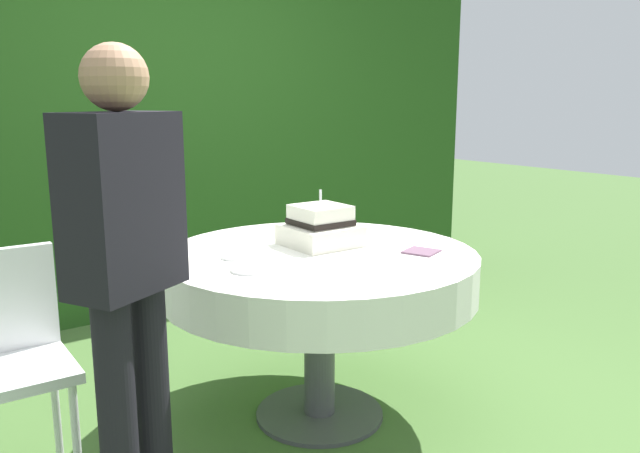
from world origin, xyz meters
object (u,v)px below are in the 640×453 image
garden_chair (8,347)px  serving_plate_left (400,237)px  serving_plate_near (250,270)px  standing_person (126,266)px  serving_plate_far (236,257)px  cake_table (319,275)px  wedding_cake (321,227)px  napkin_stack (421,252)px

garden_chair → serving_plate_left: bearing=-9.3°
serving_plate_near → standing_person: standing_person is taller
serving_plate_far → garden_chair: bearing=170.1°
cake_table → serving_plate_far: bearing=162.1°
serving_plate_near → standing_person: bearing=-160.1°
cake_table → serving_plate_near: serving_plate_near is taller
wedding_cake → napkin_stack: (0.27, -0.37, -0.08)m
cake_table → standing_person: (-0.95, -0.30, 0.25)m
serving_plate_far → standing_person: standing_person is taller
serving_plate_left → wedding_cake: bearing=163.8°
cake_table → garden_chair: (-1.22, 0.27, -0.13)m
wedding_cake → serving_plate_left: wedding_cake is taller
wedding_cake → serving_plate_far: bearing=178.5°
cake_table → serving_plate_left: (0.47, -0.01, 0.11)m
cake_table → serving_plate_left: serving_plate_left is taller
cake_table → serving_plate_left: size_ratio=11.88×
serving_plate_near → serving_plate_left: size_ratio=1.26×
serving_plate_near → serving_plate_left: 0.88m
cake_table → garden_chair: 1.26m
cake_table → serving_plate_near: (-0.41, -0.10, 0.11)m
serving_plate_left → napkin_stack: (-0.12, -0.26, -0.00)m
serving_plate_far → serving_plate_left: same height
serving_plate_near → cake_table: bearing=13.8°
cake_table → wedding_cake: bearing=51.8°
serving_plate_far → standing_person: bearing=-145.5°
serving_plate_left → garden_chair: garden_chair is taller
serving_plate_far → garden_chair: 0.92m
serving_plate_near → serving_plate_far: 0.22m
serving_plate_near → napkin_stack: serving_plate_near is taller
serving_plate_left → garden_chair: size_ratio=0.13×
cake_table → serving_plate_far: (-0.35, 0.11, 0.11)m
serving_plate_left → garden_chair: bearing=170.7°
serving_plate_near → garden_chair: garden_chair is taller
serving_plate_left → garden_chair: (-1.69, 0.28, -0.24)m
cake_table → napkin_stack: napkin_stack is taller
cake_table → napkin_stack: (0.35, -0.27, 0.11)m
serving_plate_near → garden_chair: size_ratio=0.17×
napkin_stack → serving_plate_near: bearing=167.2°
serving_plate_far → cake_table: bearing=-17.9°
serving_plate_left → cake_table: bearing=178.7°
napkin_stack → standing_person: standing_person is taller
garden_chair → serving_plate_far: bearing=-9.9°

